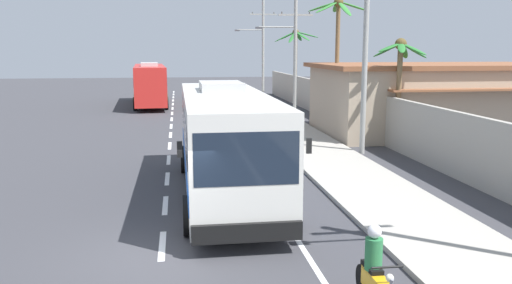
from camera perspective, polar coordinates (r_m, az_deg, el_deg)
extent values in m
plane|color=#3A3A3F|center=(12.84, -10.11, -11.67)|extent=(160.00, 160.00, 0.00)
cube|color=#A8A399|center=(23.30, 7.55, -1.61)|extent=(3.20, 90.00, 0.14)
cube|color=white|center=(13.29, -10.05, -10.89)|extent=(0.16, 2.00, 0.01)
cube|color=white|center=(16.53, -9.73, -6.70)|extent=(0.16, 2.00, 0.01)
cube|color=white|center=(19.83, -9.52, -3.90)|extent=(0.16, 2.00, 0.01)
cube|color=white|center=(23.16, -9.38, -1.90)|extent=(0.16, 2.00, 0.01)
cube|color=white|center=(26.51, -9.27, -0.40)|extent=(0.16, 2.00, 0.01)
cube|color=white|center=(29.88, -9.18, 0.76)|extent=(0.16, 2.00, 0.01)
cube|color=white|center=(33.25, -9.11, 1.69)|extent=(0.16, 2.00, 0.01)
cube|color=white|center=(36.63, -9.06, 2.44)|extent=(0.16, 2.00, 0.01)
cube|color=white|center=(40.02, -9.01, 3.07)|extent=(0.16, 2.00, 0.01)
cube|color=white|center=(43.41, -8.97, 3.60)|extent=(0.16, 2.00, 0.01)
cube|color=white|center=(46.81, -8.94, 4.05)|extent=(0.16, 2.00, 0.01)
cube|color=white|center=(50.21, -8.91, 4.44)|extent=(0.16, 2.00, 0.01)
cube|color=white|center=(53.61, -8.88, 4.78)|extent=(0.16, 2.00, 0.01)
cube|color=white|center=(57.01, -8.86, 5.08)|extent=(0.16, 2.00, 0.01)
cube|color=white|center=(60.41, -8.84, 5.35)|extent=(0.16, 2.00, 0.01)
cube|color=white|center=(27.50, -2.28, 0.09)|extent=(0.14, 70.00, 0.01)
cube|color=#9E998E|center=(28.07, 12.86, 2.57)|extent=(0.24, 60.00, 2.45)
cube|color=silver|center=(17.23, -3.34, 0.40)|extent=(2.61, 10.95, 2.91)
cube|color=#192333|center=(17.35, -3.42, 2.17)|extent=(2.63, 10.07, 0.93)
cube|color=#192333|center=(11.84, -1.01, -1.82)|extent=(2.39, 0.10, 1.22)
cube|color=blue|center=(17.35, -3.32, -1.74)|extent=(2.64, 10.73, 0.52)
cube|color=black|center=(12.21, -0.93, -9.71)|extent=(2.54, 0.16, 0.44)
cube|color=#B7B7B7|center=(18.40, -3.78, 6.01)|extent=(1.43, 2.41, 0.28)
cube|color=black|center=(12.27, 5.72, -0.41)|extent=(0.12, 0.08, 0.36)
cube|color=black|center=(11.91, -8.22, -0.78)|extent=(0.12, 0.08, 0.36)
cylinder|color=black|center=(14.02, 3.36, -7.41)|extent=(0.32, 1.04, 1.04)
cylinder|color=black|center=(13.75, -7.18, -7.83)|extent=(0.32, 1.04, 1.04)
cylinder|color=black|center=(20.82, -0.63, -1.64)|extent=(0.32, 1.04, 1.04)
cylinder|color=black|center=(20.64, -7.65, -1.83)|extent=(0.32, 1.04, 1.04)
cube|color=red|center=(45.89, -11.36, 6.21)|extent=(3.12, 12.05, 2.98)
cube|color=#192333|center=(45.66, -11.38, 6.85)|extent=(3.10, 11.10, 0.95)
cube|color=#192333|center=(51.78, -11.44, 7.10)|extent=(2.24, 0.23, 1.25)
cube|color=#1E843D|center=(45.94, -11.33, 5.38)|extent=(3.14, 11.81, 0.54)
cube|color=black|center=(51.98, -11.37, 5.20)|extent=(2.39, 0.30, 0.44)
cube|color=#B7B7B7|center=(44.33, -11.41, 8.19)|extent=(1.49, 2.70, 0.28)
cube|color=black|center=(51.57, -13.00, 7.28)|extent=(0.12, 0.09, 0.36)
cube|color=black|center=(51.59, -9.88, 7.39)|extent=(0.12, 0.09, 0.36)
cylinder|color=black|center=(50.16, -12.71, 4.90)|extent=(0.38, 1.06, 1.04)
cylinder|color=black|center=(50.18, -9.99, 5.00)|extent=(0.38, 1.06, 1.04)
cylinder|color=black|center=(42.44, -12.86, 4.03)|extent=(0.38, 1.06, 1.04)
cylinder|color=black|center=(42.46, -9.64, 4.14)|extent=(0.38, 1.06, 1.04)
cylinder|color=black|center=(10.79, 11.49, -14.31)|extent=(0.13, 0.60, 0.60)
cube|color=black|center=(10.26, 12.38, -13.11)|extent=(0.25, 0.60, 0.12)
cylinder|color=black|center=(9.52, 13.95, -12.94)|extent=(0.56, 0.05, 0.04)
sphere|color=#EAEACC|center=(9.48, 14.19, -13.99)|extent=(0.14, 0.14, 0.14)
cylinder|color=#2D7A47|center=(10.10, 12.54, -11.66)|extent=(0.32, 0.32, 0.60)
sphere|color=white|center=(9.95, 12.63, -9.37)|extent=(0.26, 0.26, 0.26)
cylinder|color=black|center=(26.31, -1.51, 0.31)|extent=(0.14, 0.61, 0.60)
cylinder|color=black|center=(27.65, -1.67, 0.77)|extent=(0.16, 0.61, 0.60)
cube|color=#1947B2|center=(26.90, -1.59, 0.99)|extent=(0.31, 1.11, 0.36)
cube|color=black|center=(27.16, -1.62, 1.51)|extent=(0.28, 0.61, 0.12)
cylinder|color=gray|center=(26.38, -1.52, 0.99)|extent=(0.08, 0.32, 0.67)
cylinder|color=black|center=(26.42, -1.54, 1.97)|extent=(0.56, 0.07, 0.04)
sphere|color=#EAEACC|center=(26.32, -1.52, 1.63)|extent=(0.14, 0.14, 0.14)
cylinder|color=red|center=(27.07, -1.62, 2.15)|extent=(0.32, 0.32, 0.63)
sphere|color=blue|center=(27.01, -1.63, 3.09)|extent=(0.26, 0.26, 0.26)
cylinder|color=#9E9E99|center=(24.27, 11.70, 10.25)|extent=(0.24, 0.24, 9.83)
cylinder|color=#9E9E99|center=(36.96, 4.23, 9.20)|extent=(0.24, 0.24, 8.49)
cube|color=#9E9E99|center=(37.03, 4.29, 13.48)|extent=(2.39, 0.12, 0.12)
cylinder|color=#4C4742|center=(36.84, 2.80, 13.70)|extent=(0.08, 0.08, 0.16)
cylinder|color=#4C4742|center=(37.26, 5.77, 13.62)|extent=(0.08, 0.08, 0.16)
cylinder|color=#9E9E99|center=(36.74, 2.30, 12.26)|extent=(2.53, 0.09, 0.09)
cube|color=#4C4C51|center=(36.52, 0.30, 12.18)|extent=(0.44, 0.24, 0.14)
cylinder|color=#9E9E99|center=(49.97, 0.77, 9.82)|extent=(0.24, 0.24, 9.22)
cube|color=#9E9E99|center=(50.07, 0.78, 13.57)|extent=(2.51, 0.12, 0.12)
cylinder|color=#4C4742|center=(49.93, -0.40, 13.72)|extent=(0.08, 0.08, 0.16)
cylinder|color=#4C4742|center=(50.25, 1.94, 13.69)|extent=(0.08, 0.08, 0.16)
cylinder|color=#9E9E99|center=(49.82, -0.63, 11.98)|extent=(2.42, 0.09, 0.09)
cube|color=#4C4C51|center=(49.67, -2.04, 11.91)|extent=(0.44, 0.24, 0.14)
cylinder|color=brown|center=(32.22, 8.70, 8.00)|extent=(0.25, 0.25, 7.36)
ellipsoid|color=#337F33|center=(32.45, 10.48, 14.15)|extent=(1.87, 0.62, 0.67)
ellipsoid|color=#337F33|center=(33.20, 8.64, 14.17)|extent=(0.65, 1.89, 0.60)
ellipsoid|color=#337F33|center=(32.44, 7.23, 14.26)|extent=(1.82, 1.11, 0.65)
ellipsoid|color=#337F33|center=(31.71, 7.67, 14.19)|extent=(1.77, 1.11, 0.83)
ellipsoid|color=#337F33|center=(31.55, 9.51, 13.98)|extent=(0.60, 1.74, 1.03)
sphere|color=brown|center=(32.32, 8.87, 14.62)|extent=(0.56, 0.56, 0.56)
cylinder|color=brown|center=(26.30, 15.06, 4.68)|extent=(0.25, 0.25, 4.90)
ellipsoid|color=#28702D|center=(26.34, 16.61, 9.41)|extent=(1.34, 0.60, 0.80)
ellipsoid|color=#28702D|center=(26.80, 15.57, 9.43)|extent=(1.05, 1.24, 0.83)
ellipsoid|color=#28702D|center=(26.75, 14.39, 9.85)|extent=(0.69, 1.44, 0.50)
ellipsoid|color=#28702D|center=(26.28, 13.90, 9.59)|extent=(1.32, 0.97, 0.75)
ellipsoid|color=#28702D|center=(25.73, 14.21, 9.84)|extent=(1.43, 0.85, 0.52)
ellipsoid|color=#28702D|center=(25.53, 15.38, 9.75)|extent=(0.82, 1.42, 0.56)
ellipsoid|color=#28702D|center=(25.91, 16.59, 9.57)|extent=(1.13, 1.28, 0.67)
sphere|color=brown|center=(26.21, 15.31, 10.13)|extent=(0.56, 0.56, 0.56)
cylinder|color=brown|center=(47.26, 4.25, 7.92)|extent=(0.31, 0.31, 6.14)
ellipsoid|color=#28702D|center=(47.33, 5.51, 11.43)|extent=(2.05, 0.65, 0.64)
ellipsoid|color=#28702D|center=(48.16, 4.59, 11.27)|extent=(1.23, 1.89, 0.88)
ellipsoid|color=#28702D|center=(47.90, 3.42, 11.35)|extent=(1.43, 1.83, 0.79)
ellipsoid|color=#28702D|center=(47.18, 3.15, 11.24)|extent=(1.94, 0.63, 0.99)
ellipsoid|color=#28702D|center=(46.38, 3.95, 11.19)|extent=(1.24, 1.79, 1.09)
ellipsoid|color=#28702D|center=(46.50, 5.02, 11.29)|extent=(1.15, 1.90, 0.91)
sphere|color=brown|center=(47.25, 4.29, 11.70)|extent=(0.56, 0.56, 0.56)
cube|color=tan|center=(31.91, 18.82, 4.25)|extent=(12.87, 7.61, 3.67)
cube|color=brown|center=(31.80, 19.02, 7.75)|extent=(13.64, 8.06, 0.24)
cube|color=brown|center=(28.22, 22.76, 5.21)|extent=(9.01, 0.80, 0.10)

